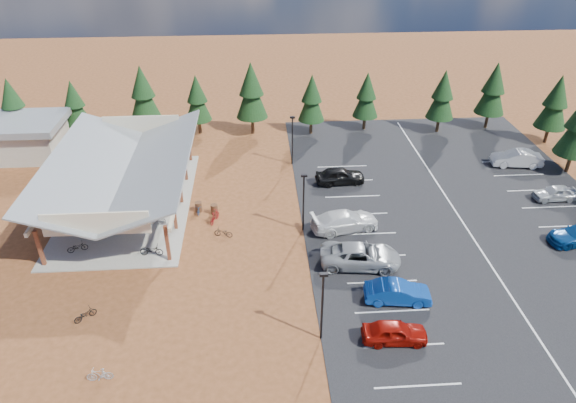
{
  "coord_description": "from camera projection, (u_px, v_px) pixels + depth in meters",
  "views": [
    {
      "loc": [
        1.42,
        -32.75,
        23.76
      ],
      "look_at": [
        3.82,
        2.9,
        2.21
      ],
      "focal_mm": 32.0,
      "sensor_mm": 36.0,
      "label": 1
    }
  ],
  "objects": [
    {
      "name": "pine_5",
      "position": [
        312.0,
        98.0,
        56.87
      ],
      "size": [
        2.97,
        2.97,
        6.91
      ],
      "color": "#382314",
      "rests_on": "ground"
    },
    {
      "name": "lamp_post_0",
      "position": [
        322.0,
        302.0,
        30.37
      ],
      "size": [
        0.5,
        0.25,
        5.14
      ],
      "color": "black",
      "rests_on": "ground"
    },
    {
      "name": "bike_14",
      "position": [
        200.0,
        208.0,
        44.27
      ],
      "size": [
        0.68,
        1.56,
        0.8
      ],
      "primitive_type": "imported",
      "rotation": [
        0.0,
        0.0,
        -0.11
      ],
      "color": "navy",
      "rests_on": "ground"
    },
    {
      "name": "bike_6",
      "position": [
        140.0,
        198.0,
        45.41
      ],
      "size": [
        1.82,
        1.04,
        0.9
      ],
      "primitive_type": "imported",
      "rotation": [
        0.0,
        0.0,
        1.3
      ],
      "color": "#1E4696",
      "rests_on": "concrete_pad"
    },
    {
      "name": "bike_7",
      "position": [
        164.0,
        159.0,
        51.97
      ],
      "size": [
        1.67,
        0.48,
        1.0
      ],
      "primitive_type": "imported",
      "rotation": [
        0.0,
        0.0,
        1.56
      ],
      "color": "#A03B21",
      "rests_on": "concrete_pad"
    },
    {
      "name": "pine_2",
      "position": [
        143.0,
        93.0,
        56.58
      ],
      "size": [
        3.39,
        3.39,
        7.89
      ],
      "color": "#382314",
      "rests_on": "ground"
    },
    {
      "name": "bike_13",
      "position": [
        100.0,
        375.0,
        28.92
      ],
      "size": [
        1.51,
        0.49,
        0.9
      ],
      "primitive_type": "imported",
      "rotation": [
        0.0,
        0.0,
        4.76
      ],
      "color": "#9FA1A7",
      "rests_on": "ground"
    },
    {
      "name": "bike_12",
      "position": [
        85.0,
        314.0,
        33.11
      ],
      "size": [
        1.51,
        1.4,
        0.8
      ],
      "primitive_type": "imported",
      "rotation": [
        0.0,
        0.0,
        2.28
      ],
      "color": "black",
      "rests_on": "ground"
    },
    {
      "name": "car_0",
      "position": [
        395.0,
        332.0,
        31.35
      ],
      "size": [
        4.11,
        1.84,
        1.37
      ],
      "primitive_type": "imported",
      "rotation": [
        0.0,
        0.0,
        1.52
      ],
      "color": "#8D0D06",
      "rests_on": "asphalt_lot"
    },
    {
      "name": "lamp_post_2",
      "position": [
        292.0,
        137.0,
        50.88
      ],
      "size": [
        0.5,
        0.25,
        5.14
      ],
      "color": "black",
      "rests_on": "ground"
    },
    {
      "name": "car_1",
      "position": [
        398.0,
        292.0,
        34.38
      ],
      "size": [
        4.59,
        2.02,
        1.47
      ],
      "primitive_type": "imported",
      "rotation": [
        0.0,
        0.0,
        1.46
      ],
      "color": "navy",
      "rests_on": "asphalt_lot"
    },
    {
      "name": "lamp_post_1",
      "position": [
        304.0,
        199.0,
        40.62
      ],
      "size": [
        0.5,
        0.25,
        5.14
      ],
      "color": "black",
      "rests_on": "ground"
    },
    {
      "name": "car_9",
      "position": [
        517.0,
        158.0,
        51.55
      ],
      "size": [
        5.13,
        2.4,
        1.63
      ],
      "primitive_type": "imported",
      "rotation": [
        0.0,
        0.0,
        -1.71
      ],
      "color": "silver",
      "rests_on": "asphalt_lot"
    },
    {
      "name": "pine_1",
      "position": [
        74.0,
        103.0,
        56.1
      ],
      "size": [
        2.82,
        2.82,
        6.58
      ],
      "color": "#382314",
      "rests_on": "ground"
    },
    {
      "name": "bike_5",
      "position": [
        155.0,
        220.0,
        42.29
      ],
      "size": [
        1.72,
        0.63,
        1.01
      ],
      "primitive_type": "imported",
      "rotation": [
        0.0,
        0.0,
        1.66
      ],
      "color": "gray",
      "rests_on": "concrete_pad"
    },
    {
      "name": "trash_bin_0",
      "position": [
        199.0,
        207.0,
        44.38
      ],
      "size": [
        0.6,
        0.6,
        0.9
      ],
      "primitive_type": "cylinder",
      "color": "#492C1A",
      "rests_on": "ground"
    },
    {
      "name": "bike_15",
      "position": [
        215.0,
        217.0,
        42.91
      ],
      "size": [
        1.09,
        1.8,
        1.05
      ],
      "primitive_type": "imported",
      "rotation": [
        0.0,
        0.0,
        2.77
      ],
      "color": "maroon",
      "rests_on": "ground"
    },
    {
      "name": "bike_3",
      "position": [
        111.0,
        166.0,
        50.77
      ],
      "size": [
        1.67,
        0.96,
        0.97
      ],
      "primitive_type": "imported",
      "rotation": [
        0.0,
        0.0,
        1.23
      ],
      "color": "maroon",
      "rests_on": "concrete_pad"
    },
    {
      "name": "ground",
      "position": [
        242.0,
        246.0,
        40.16
      ],
      "size": [
        140.0,
        140.0,
        0.0
      ],
      "primitive_type": "plane",
      "color": "brown",
      "rests_on": "ground"
    },
    {
      "name": "trash_bin_1",
      "position": [
        214.0,
        209.0,
        44.03
      ],
      "size": [
        0.6,
        0.6,
        0.9
      ],
      "primitive_type": "cylinder",
      "color": "#492C1A",
      "rests_on": "ground"
    },
    {
      "name": "bike_16",
      "position": [
        223.0,
        233.0,
        41.1
      ],
      "size": [
        1.61,
        0.94,
        0.8
      ],
      "primitive_type": "imported",
      "rotation": [
        0.0,
        0.0,
        4.42
      ],
      "color": "black",
      "rests_on": "ground"
    },
    {
      "name": "pine_0",
      "position": [
        13.0,
        104.0,
        54.93
      ],
      "size": [
        3.09,
        3.09,
        7.2
      ],
      "color": "#382314",
      "rests_on": "ground"
    },
    {
      "name": "car_4",
      "position": [
        340.0,
        176.0,
        48.47
      ],
      "size": [
        4.75,
        2.19,
        1.58
      ],
      "primitive_type": "imported",
      "rotation": [
        0.0,
        0.0,
        1.64
      ],
      "color": "black",
      "rests_on": "asphalt_lot"
    },
    {
      "name": "pine_4",
      "position": [
        251.0,
        91.0,
        56.53
      ],
      "size": [
        3.54,
        3.54,
        8.24
      ],
      "color": "#382314",
      "rests_on": "ground"
    },
    {
      "name": "outbuilding",
      "position": [
        11.0,
        137.0,
        53.12
      ],
      "size": [
        11.0,
        7.0,
        3.9
      ],
      "color": "#ADA593",
      "rests_on": "ground"
    },
    {
      "name": "bike_pavilion",
      "position": [
        123.0,
        166.0,
        43.59
      ],
      "size": [
        11.65,
        19.4,
        4.97
      ],
      "color": "maroon",
      "rests_on": "concrete_pad"
    },
    {
      "name": "pine_13",
      "position": [
        556.0,
        102.0,
        54.52
      ],
      "size": [
        3.28,
        3.28,
        7.65
      ],
      "color": "#382314",
      "rests_on": "ground"
    },
    {
      "name": "pine_3",
      "position": [
        197.0,
        98.0,
        56.96
      ],
      "size": [
        2.93,
        2.93,
        6.83
      ],
      "color": "#382314",
      "rests_on": "ground"
    },
    {
      "name": "pine_6",
      "position": [
        366.0,
        95.0,
        57.95
      ],
      "size": [
        2.91,
        2.91,
        6.78
      ],
      "color": "#382314",
      "rests_on": "ground"
    },
    {
      "name": "asphalt_lot",
      "position": [
        459.0,
        217.0,
        43.78
      ],
      "size": [
        27.0,
        44.0,
        0.04
      ],
      "primitive_type": "cube",
      "color": "black",
      "rests_on": "ground"
    },
    {
      "name": "car_3",
      "position": [
        345.0,
        221.0,
        41.76
      ],
      "size": [
        5.91,
        3.33,
        1.62
      ],
      "primitive_type": "imported",
      "rotation": [
        0.0,
        0.0,
        1.77
      ],
      "color": "silver",
      "rests_on": "asphalt_lot"
    },
    {
      "name": "car_8",
      "position": [
        555.0,
        193.0,
        45.92
      ],
      "size": [
        3.93,
        1.63,
        1.33
      ],
      "primitive_type": "imported",
      "rotation": [
        0.0,
        0.0,
        -1.56
      ],
      "color": "#ABAFB3",
      "rests_on": "asphalt_lot"
    },
    {
      "name": "pine_8",
      "position": [
        493.0,
        89.0,
        58.0
      ],
      "size": [
        3.34,
        3.34,
        7.79
      ],
      "color": "#382314",
      "rests_on": "ground"
    },
    {
      "name": "bike_2",
      "position": [
        96.0,
        191.0,
        46.51
      ],
      "size": [
        1.86,
        1.17,
        0.92
      ],
      "primitive_type": "imported",
      "rotation": [
        0.0,
        0.0,
        1.23
      ],
      "color": "navy",
      "rests_on": "concrete_pad"
    },
    {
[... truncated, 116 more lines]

